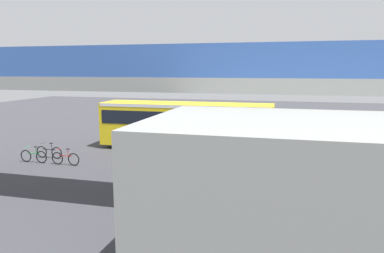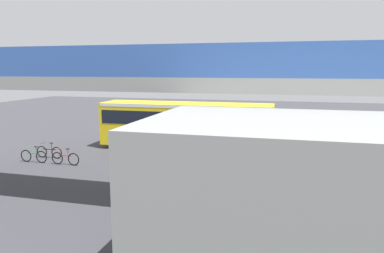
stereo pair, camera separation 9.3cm
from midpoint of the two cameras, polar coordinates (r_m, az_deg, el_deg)
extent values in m
plane|color=#38383D|center=(23.92, 1.16, -3.93)|extent=(80.00, 80.00, 0.00)
cube|color=yellow|center=(24.14, -1.12, 0.34)|extent=(11.50, 2.55, 2.86)
cube|color=black|center=(24.07, -1.13, 1.55)|extent=(11.04, 2.59, 0.90)
cube|color=white|center=(23.97, -1.13, 3.44)|extent=(11.27, 2.58, 0.20)
cube|color=black|center=(26.24, -13.34, 1.56)|extent=(0.04, 2.24, 1.20)
cylinder|color=black|center=(24.44, -10.28, -2.55)|extent=(1.04, 0.30, 1.04)
cylinder|color=black|center=(26.73, -7.98, -1.50)|extent=(1.04, 0.30, 1.04)
cylinder|color=black|center=(22.40, 7.10, -3.54)|extent=(1.04, 0.30, 1.04)
cylinder|color=black|center=(24.88, 7.88, -2.29)|extent=(1.04, 0.30, 1.04)
cube|color=#B7BCC6|center=(19.00, 11.74, -4.11)|extent=(4.80, 1.95, 1.86)
cube|color=black|center=(18.92, 11.77, -3.05)|extent=(4.42, 1.98, 0.56)
cylinder|color=black|center=(18.39, 6.53, -6.92)|extent=(0.68, 0.22, 0.68)
cylinder|color=black|center=(20.26, 7.32, -5.43)|extent=(0.68, 0.22, 0.68)
cylinder|color=black|center=(18.24, 16.50, -7.37)|extent=(0.68, 0.22, 0.68)
cylinder|color=black|center=(20.12, 16.34, -5.83)|extent=(0.68, 0.22, 0.68)
torus|color=black|center=(23.30, -24.94, -4.25)|extent=(0.72, 0.06, 0.72)
torus|color=black|center=(22.65, -22.88, -4.48)|extent=(0.72, 0.06, 0.72)
cube|color=green|center=(22.93, -23.95, -3.92)|extent=(0.89, 0.04, 0.04)
cylinder|color=green|center=(22.77, -23.61, -3.47)|extent=(0.03, 0.03, 0.40)
cube|color=black|center=(22.73, -23.64, -2.98)|extent=(0.20, 0.08, 0.04)
cylinder|color=green|center=(23.10, -24.79, -2.95)|extent=(0.02, 0.44, 0.02)
torus|color=black|center=(22.00, -20.68, -4.73)|extent=(0.72, 0.06, 0.72)
torus|color=black|center=(21.42, -18.37, -4.97)|extent=(0.72, 0.06, 0.72)
cube|color=red|center=(21.66, -19.57, -4.39)|extent=(0.89, 0.04, 0.04)
cylinder|color=red|center=(21.51, -19.18, -3.91)|extent=(0.03, 0.03, 0.40)
cube|color=black|center=(21.47, -19.21, -3.39)|extent=(0.20, 0.08, 0.04)
cylinder|color=red|center=(21.81, -20.49, -3.35)|extent=(0.02, 0.44, 0.02)
torus|color=black|center=(24.03, -22.83, -3.72)|extent=(0.72, 0.06, 0.72)
torus|color=black|center=(23.41, -20.78, -3.92)|extent=(0.72, 0.06, 0.72)
cube|color=black|center=(23.68, -21.84, -3.40)|extent=(0.89, 0.04, 0.04)
cylinder|color=black|center=(23.53, -21.50, -2.95)|extent=(0.03, 0.03, 0.40)
cube|color=black|center=(23.49, -21.53, -2.48)|extent=(0.20, 0.08, 0.04)
cylinder|color=black|center=(23.84, -22.67, -2.45)|extent=(0.02, 0.44, 0.02)
cylinder|color=#2D2D38|center=(28.65, -7.46, -0.97)|extent=(0.32, 0.32, 0.85)
cylinder|color=maroon|center=(28.52, -7.49, 0.57)|extent=(0.38, 0.38, 0.70)
sphere|color=tan|center=(28.46, -7.51, 1.52)|extent=(0.22, 0.22, 0.22)
cylinder|color=slate|center=(28.06, -1.01, 0.92)|extent=(0.08, 0.08, 2.80)
cube|color=red|center=(27.93, -1.01, 3.15)|extent=(0.04, 0.60, 0.60)
cube|color=silver|center=(25.44, 15.63, -3.48)|extent=(2.00, 0.20, 0.01)
cube|color=silver|center=(25.66, 6.66, -3.09)|extent=(2.00, 0.20, 0.01)
cube|color=silver|center=(26.49, -1.94, -2.65)|extent=(2.00, 0.20, 0.01)
cube|color=silver|center=(27.88, -9.85, -2.18)|extent=(2.00, 0.20, 0.01)
cube|color=gray|center=(13.85, -8.50, 6.80)|extent=(31.44, 2.60, 0.50)
cube|color=#3359A5|center=(15.00, -6.67, 10.07)|extent=(31.44, 0.08, 1.10)
cube|color=#3359A5|center=(12.70, -10.82, 10.15)|extent=(31.44, 0.08, 1.10)
cube|color=gray|center=(9.47, 21.23, -11.92)|extent=(9.00, 5.00, 4.20)
cube|color=#192333|center=(11.91, 19.82, -8.58)|extent=(7.65, 0.04, 2.94)
camera|label=1|loc=(0.05, -90.11, -0.02)|focal=33.63mm
camera|label=2|loc=(0.05, 89.89, 0.02)|focal=33.63mm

